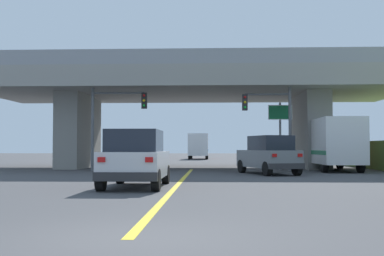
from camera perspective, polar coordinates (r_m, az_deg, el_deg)
The scene contains 10 objects.
ground at distance 33.32m, azimuth 0.15°, elevation -4.74°, with size 160.00×160.00×0.00m, color #424244.
overpass_bridge at distance 33.49m, azimuth 0.15°, elevation 3.95°, with size 28.57×10.95×7.21m.
lane_divider_stripe at distance 19.09m, azimuth -1.53°, elevation -6.54°, with size 0.20×23.35×0.01m, color yellow.
suv_lead at distance 17.11m, azimuth -6.67°, elevation -3.63°, with size 2.04×4.44×2.02m.
suv_crossing at distance 25.63m, azimuth 9.09°, elevation -3.18°, with size 3.14×4.85×2.02m.
box_truck at distance 29.97m, azimuth 16.49°, elevation -1.82°, with size 2.33×6.50×3.10m.
traffic_signal_nearside at distance 28.85m, azimuth 9.63°, elevation 1.53°, with size 2.91×0.36×5.30m.
traffic_signal_farside at distance 29.40m, azimuth -9.54°, elevation 1.69°, with size 3.39×0.36×5.44m.
highway_sign at distance 30.76m, azimuth 10.43°, elevation 0.85°, with size 1.50×0.17×4.24m.
semi_truck_distant at distance 57.89m, azimuth 0.78°, elevation -2.14°, with size 2.33×6.43×3.02m.
Camera 1 is at (1.29, -7.32, 1.41)m, focal length 44.93 mm.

